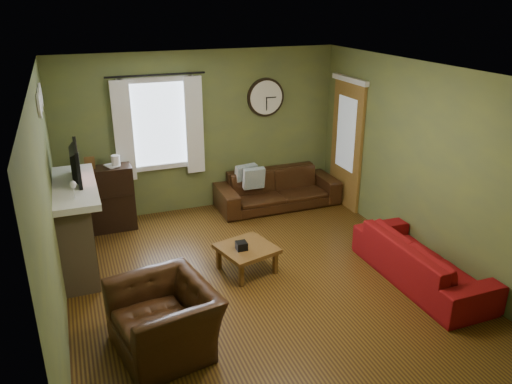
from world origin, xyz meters
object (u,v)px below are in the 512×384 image
object	(u,v)px
coffee_table	(247,259)
armchair	(165,319)
bookshelf	(105,199)
sofa_brown	(277,189)
sofa_red	(421,260)

from	to	relation	value
coffee_table	armchair	bearing A→B (deg)	-138.52
bookshelf	sofa_brown	bearing A→B (deg)	-1.24
bookshelf	coffee_table	distance (m)	2.52
sofa_red	coffee_table	xyz separation A→B (m)	(-1.96, 1.00, -0.11)
bookshelf	sofa_red	size ratio (longest dim) A/B	0.50
armchair	coffee_table	distance (m)	1.73
armchair	coffee_table	bearing A→B (deg)	120.45
armchair	coffee_table	xyz separation A→B (m)	(1.29, 1.14, -0.17)
bookshelf	sofa_red	world-z (taller)	bookshelf
sofa_red	bookshelf	bearing A→B (deg)	50.18
sofa_brown	armchair	size ratio (longest dim) A/B	1.96
sofa_brown	armchair	distance (m)	3.94
bookshelf	sofa_red	distance (m)	4.60
coffee_table	sofa_brown	bearing A→B (deg)	56.62
sofa_brown	sofa_red	world-z (taller)	sofa_brown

